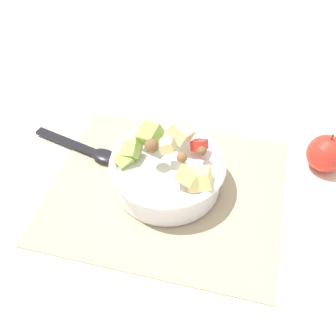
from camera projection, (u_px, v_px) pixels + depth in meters
The scene contains 5 objects.
ground_plane at pixel (166, 190), 0.76m from camera, with size 2.40×2.40×0.00m, color silver.
placemat at pixel (166, 189), 0.76m from camera, with size 0.42×0.36×0.01m, color tan.
salad_bowl at pixel (168, 170), 0.74m from camera, with size 0.21×0.21×0.12m.
serving_spoon at pixel (89, 150), 0.82m from camera, with size 0.20×0.07×0.01m.
whole_apple at pixel (326, 153), 0.78m from camera, with size 0.07×0.07×0.08m.
Camera 1 is at (0.12, -0.48, 0.59)m, focal length 43.86 mm.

